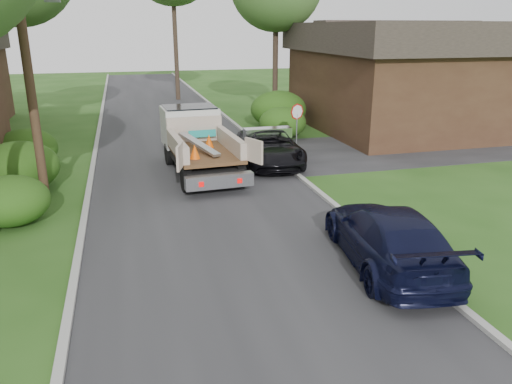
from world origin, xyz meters
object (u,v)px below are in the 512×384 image
(utility_pole, at_px, (26,49))
(flatbed_truck, at_px, (196,137))
(black_pickup, at_px, (270,147))
(navy_suv, at_px, (388,236))
(stop_sign, at_px, (297,119))
(house_right, at_px, (394,75))

(utility_pole, xyz_separation_m, flatbed_truck, (5.76, 3.06, -3.81))
(black_pickup, relative_size, navy_suv, 1.01)
(stop_sign, height_order, utility_pole, utility_pole)
(stop_sign, xyz_separation_m, flatbed_truck, (-4.92, -0.96, -0.41))
(stop_sign, bearing_deg, navy_suv, -97.79)
(flatbed_truck, height_order, navy_suv, flatbed_truck)
(utility_pole, xyz_separation_m, house_right, (18.48, 9.02, -2.01))
(stop_sign, xyz_separation_m, utility_pole, (-10.68, -4.02, 3.40))
(house_right, height_order, flatbed_truck, house_right)
(flatbed_truck, bearing_deg, stop_sign, 7.96)
(stop_sign, relative_size, house_right, 0.19)
(black_pickup, bearing_deg, navy_suv, -82.76)
(flatbed_truck, relative_size, black_pickup, 1.24)
(house_right, distance_m, flatbed_truck, 14.16)
(black_pickup, bearing_deg, flatbed_truck, -174.24)
(flatbed_truck, xyz_separation_m, navy_suv, (3.35, -10.54, -0.58))
(utility_pole, bearing_deg, navy_suv, -39.40)
(stop_sign, distance_m, house_right, 9.37)
(stop_sign, relative_size, navy_suv, 0.46)
(black_pickup, height_order, navy_suv, navy_suv)
(flatbed_truck, distance_m, navy_suv, 11.07)
(utility_pole, distance_m, house_right, 20.66)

